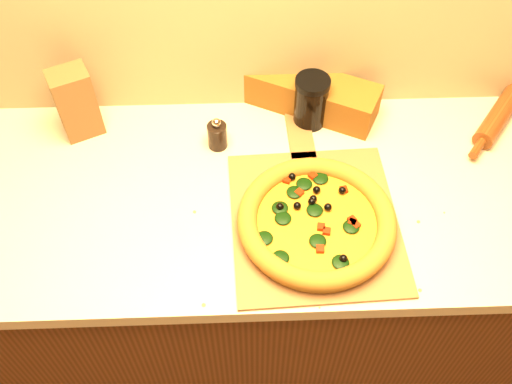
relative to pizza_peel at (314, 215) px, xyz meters
name	(u,v)px	position (x,y,z in m)	size (l,w,h in m)	color
cabinet	(262,281)	(-0.12, 0.08, -0.47)	(2.80, 0.65, 0.86)	#42220E
countertop	(264,195)	(-0.12, 0.08, -0.02)	(2.84, 0.68, 0.04)	beige
pizza_peel	(314,215)	(0.00, 0.00, 0.00)	(0.42, 0.61, 0.01)	brown
pizza	(317,221)	(0.00, -0.04, 0.03)	(0.38, 0.38, 0.05)	#A67729
bottle_cap	(251,225)	(-0.16, -0.02, 0.00)	(0.03, 0.03, 0.01)	black
pepper_grinder	(217,135)	(-0.24, 0.25, 0.04)	(0.05, 0.05, 0.10)	black
rolling_pin	(501,112)	(0.55, 0.32, 0.02)	(0.27, 0.33, 0.06)	#612E10
bread_bag	(311,94)	(0.03, 0.38, 0.05)	(0.37, 0.12, 0.10)	brown
paper_bag	(76,103)	(-0.61, 0.32, 0.10)	(0.10, 0.08, 0.20)	brown
dark_jar	(311,101)	(0.02, 0.33, 0.07)	(0.09, 0.09, 0.15)	black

